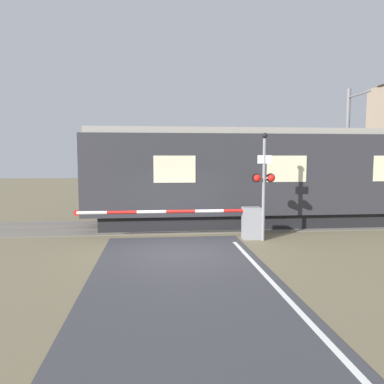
# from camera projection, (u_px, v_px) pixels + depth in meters

# --- Properties ---
(ground_plane) EXTENTS (80.00, 80.00, 0.00)m
(ground_plane) POSITION_uv_depth(u_px,v_px,m) (177.00, 252.00, 11.19)
(ground_plane) COLOR #6B6047
(track_bed) EXTENTS (36.00, 3.20, 0.13)m
(track_bed) POSITION_uv_depth(u_px,v_px,m) (171.00, 226.00, 15.25)
(track_bed) COLOR #666056
(track_bed) RESTS_ON ground_plane
(train) EXTENTS (15.38, 2.77, 3.94)m
(train) POSITION_uv_depth(u_px,v_px,m) (275.00, 177.00, 15.49)
(train) COLOR black
(train) RESTS_ON ground_plane
(crossing_barrier) EXTENTS (6.27, 0.44, 1.11)m
(crossing_barrier) POSITION_uv_depth(u_px,v_px,m) (235.00, 221.00, 12.84)
(crossing_barrier) COLOR gray
(crossing_barrier) RESTS_ON ground_plane
(signal_post) EXTENTS (0.79, 0.26, 3.63)m
(signal_post) POSITION_uv_depth(u_px,v_px,m) (264.00, 180.00, 12.50)
(signal_post) COLOR gray
(signal_post) RESTS_ON ground_plane
(catenary_pole) EXTENTS (0.20, 1.90, 6.07)m
(catenary_pole) POSITION_uv_depth(u_px,v_px,m) (347.00, 149.00, 18.08)
(catenary_pole) COLOR slate
(catenary_pole) RESTS_ON ground_plane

